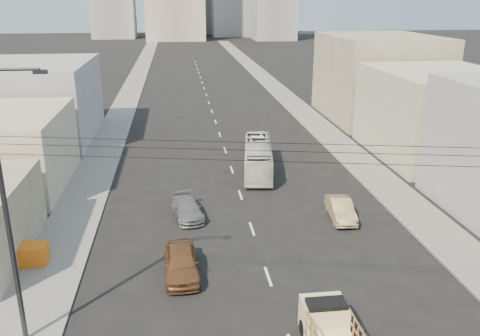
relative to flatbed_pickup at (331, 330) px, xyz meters
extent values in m
cube|color=slate|center=(-13.28, 68.36, -1.03)|extent=(3.50, 180.00, 0.12)
cube|color=slate|center=(10.22, 68.36, -1.03)|extent=(3.50, 180.00, 0.12)
cube|color=silver|center=(-1.53, 6.36, -1.09)|extent=(0.15, 2.00, 0.01)
cube|color=silver|center=(-1.53, 12.36, -1.09)|extent=(0.15, 2.00, 0.01)
cube|color=silver|center=(-1.53, 18.36, -1.09)|extent=(0.15, 2.00, 0.01)
cube|color=silver|center=(-1.53, 24.36, -1.09)|extent=(0.15, 2.00, 0.01)
cube|color=silver|center=(-1.53, 30.36, -1.09)|extent=(0.15, 2.00, 0.01)
cube|color=silver|center=(-1.53, 36.36, -1.09)|extent=(0.15, 2.00, 0.01)
cube|color=silver|center=(-1.53, 42.36, -1.09)|extent=(0.15, 2.00, 0.01)
cube|color=silver|center=(-1.53, 48.36, -1.09)|extent=(0.15, 2.00, 0.01)
cube|color=silver|center=(-1.53, 54.36, -1.09)|extent=(0.15, 2.00, 0.01)
cube|color=silver|center=(-1.53, 60.36, -1.09)|extent=(0.15, 2.00, 0.01)
cube|color=silver|center=(-1.53, 66.36, -1.09)|extent=(0.15, 2.00, 0.01)
cube|color=silver|center=(-1.53, 72.36, -1.09)|extent=(0.15, 2.00, 0.01)
cube|color=silver|center=(-1.53, 78.36, -1.09)|extent=(0.15, 2.00, 0.01)
cube|color=silver|center=(-1.53, 84.36, -1.09)|extent=(0.15, 2.00, 0.01)
cube|color=silver|center=(-1.53, 90.36, -1.09)|extent=(0.15, 2.00, 0.01)
cube|color=silver|center=(-1.53, 96.36, -1.09)|extent=(0.15, 2.00, 0.01)
cube|color=silver|center=(-1.53, 102.36, -1.09)|extent=(0.15, 2.00, 0.01)
cube|color=beige|center=(0.00, 1.10, -0.14)|extent=(1.90, 1.60, 1.50)
cube|color=black|center=(0.00, 0.85, 0.46)|extent=(1.70, 0.90, 0.70)
cylinder|color=black|center=(-0.85, 1.20, -0.71)|extent=(0.25, 0.76, 0.76)
cylinder|color=black|center=(0.85, 1.20, -0.71)|extent=(0.25, 0.76, 0.76)
imported|color=silver|center=(0.65, 23.52, 0.23)|extent=(3.57, 9.71, 2.64)
imported|color=brown|center=(-6.16, 7.09, -0.32)|extent=(2.01, 4.60, 1.54)
imported|color=#9B875A|center=(4.69, 13.23, -0.41)|extent=(1.80, 4.24, 1.36)
imported|color=slate|center=(-5.65, 14.75, -0.47)|extent=(2.43, 4.53, 1.25)
cylinder|color=#2D2D33|center=(-13.03, 2.36, 4.91)|extent=(0.22, 0.22, 12.00)
cylinder|color=#2D2D33|center=(-12.03, 2.36, 10.71)|extent=(2.00, 0.12, 0.12)
cube|color=#2D2D33|center=(-11.03, 2.36, 10.61)|extent=(0.50, 0.25, 0.15)
cylinder|color=black|center=(-1.53, -0.14, 8.21)|extent=(23.01, 5.02, 0.02)
cylinder|color=black|center=(-1.53, -0.14, 7.91)|extent=(23.01, 5.02, 0.02)
cylinder|color=black|center=(-1.53, -0.14, 7.51)|extent=(23.01, 5.02, 0.02)
cube|color=orange|center=(-14.53, 9.24, -0.78)|extent=(1.80, 1.20, 0.38)
cube|color=orange|center=(-14.53, 9.24, -0.40)|extent=(1.80, 1.20, 0.38)
cube|color=orange|center=(-14.53, 9.24, -0.02)|extent=(1.80, 1.20, 0.38)
cube|color=#B6AE93|center=(17.97, 26.36, 2.91)|extent=(11.00, 14.00, 8.00)
cube|color=gray|center=(18.47, 42.36, 3.91)|extent=(12.00, 16.00, 10.00)
cube|color=gray|center=(-21.03, 37.36, 2.91)|extent=(12.00, 16.00, 8.00)
camera|label=1|loc=(-6.03, -17.36, 13.24)|focal=38.00mm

